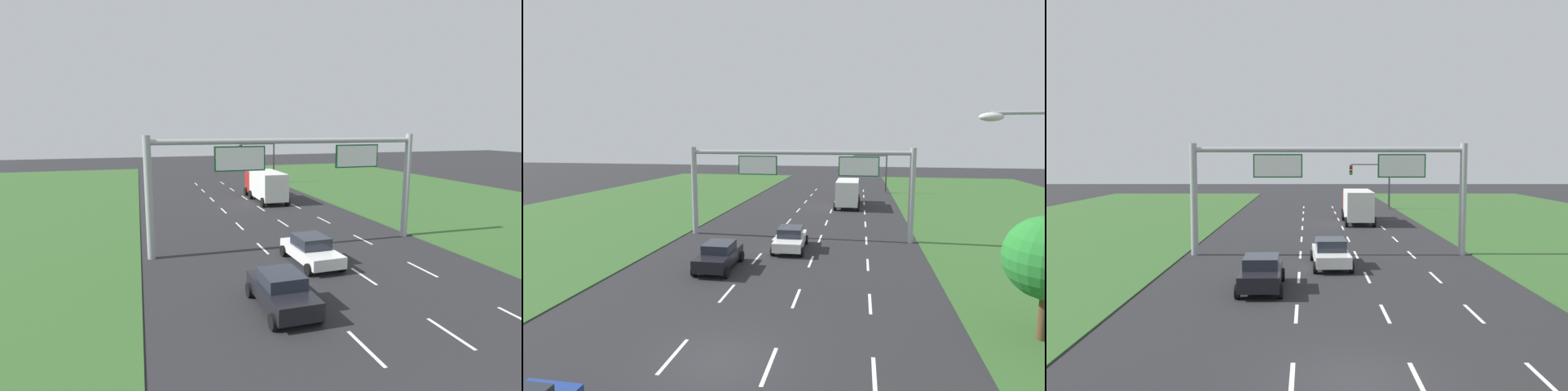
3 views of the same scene
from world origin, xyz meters
TOP-DOWN VIEW (x-y plane):
  - lane_dashes_inner_left at (-1.75, 15.00)m, footprint 0.14×68.40m
  - lane_dashes_inner_right at (1.75, 15.00)m, footprint 0.14×68.40m
  - lane_dashes_slip at (5.25, 15.00)m, footprint 0.14×68.40m
  - car_near_red at (-3.46, 9.70)m, footprint 2.17×4.26m
  - car_lead_silver at (-0.00, 14.60)m, footprint 2.31×4.52m
  - box_truck at (3.37, 33.78)m, footprint 2.76×8.03m
  - sign_gantry at (0.13, 17.98)m, footprint 17.24×0.44m
  - traffic_light_mast at (6.35, 45.76)m, footprint 4.76×0.49m

SIDE VIEW (x-z plane):
  - lane_dashes_inner_left at x=-1.75m, z-range 0.00..0.01m
  - lane_dashes_inner_right at x=1.75m, z-range 0.00..0.01m
  - lane_dashes_slip at x=5.25m, z-range 0.00..0.01m
  - car_lead_silver at x=0.00m, z-range 0.00..1.56m
  - car_near_red at x=-3.46m, z-range 0.01..1.57m
  - box_truck at x=3.37m, z-range 0.14..3.20m
  - traffic_light_mast at x=6.35m, z-range 1.07..6.67m
  - sign_gantry at x=0.13m, z-range 1.39..8.39m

